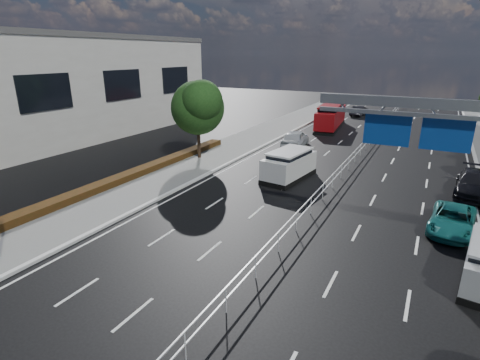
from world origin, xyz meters
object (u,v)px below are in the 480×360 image
at_px(parked_car_dark, 475,183).
at_px(near_car_dark, 359,111).
at_px(overhead_gantry, 468,130).
at_px(white_minivan, 289,165).
at_px(red_bus, 331,116).
at_px(near_car_silver, 295,139).
at_px(parked_car_teal, 452,220).

bearing_deg(parked_car_dark, near_car_dark, 118.38).
xyz_separation_m(overhead_gantry, white_minivan, (-10.05, 6.47, -4.57)).
height_order(overhead_gantry, red_bus, overhead_gantry).
xyz_separation_m(overhead_gantry, red_bus, (-12.49, 26.99, -4.11)).
xyz_separation_m(near_car_dark, parked_car_dark, (12.83, -29.44, 0.04)).
xyz_separation_m(white_minivan, red_bus, (-2.43, 20.52, 0.46)).
bearing_deg(near_car_dark, overhead_gantry, 113.19).
xyz_separation_m(near_car_silver, parked_car_dark, (14.47, -6.83, -0.09)).
bearing_deg(white_minivan, near_car_silver, 114.72).
xyz_separation_m(white_minivan, parked_car_dark, (11.61, 2.48, -0.28)).
xyz_separation_m(red_bus, near_car_silver, (-0.42, -11.21, -0.65)).
relative_size(overhead_gantry, near_car_dark, 2.38).
xyz_separation_m(red_bus, parked_car_dark, (14.05, -18.04, -0.74)).
relative_size(red_bus, near_car_silver, 1.97).
relative_size(near_car_silver, parked_car_dark, 0.96).
height_order(near_car_dark, parked_car_dark, parked_car_dark).
xyz_separation_m(white_minivan, near_car_silver, (-2.86, 9.31, -0.19)).
xyz_separation_m(near_car_silver, parked_car_teal, (13.17, -13.36, -0.24)).
bearing_deg(red_bus, near_car_silver, -97.93).
bearing_deg(near_car_dark, parked_car_teal, 114.61).
bearing_deg(parked_car_teal, red_bus, 122.72).
height_order(overhead_gantry, near_car_silver, overhead_gantry).
distance_m(red_bus, parked_car_dark, 22.87).
height_order(red_bus, parked_car_dark, red_bus).
bearing_deg(white_minivan, near_car_dark, 99.84).
bearing_deg(parked_car_dark, near_car_silver, 159.58).
height_order(white_minivan, red_bus, red_bus).
height_order(overhead_gantry, white_minivan, overhead_gantry).
distance_m(overhead_gantry, red_bus, 30.02).
distance_m(overhead_gantry, near_car_dark, 40.31).
height_order(overhead_gantry, parked_car_teal, overhead_gantry).
bearing_deg(parked_car_teal, near_car_dark, 113.07).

